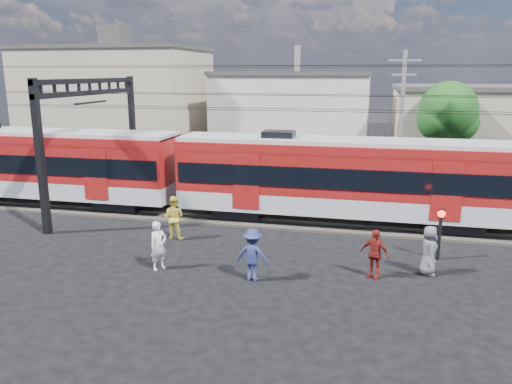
% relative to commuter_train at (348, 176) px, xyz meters
% --- Properties ---
extents(ground, '(120.00, 120.00, 0.00)m').
position_rel_commuter_train_xyz_m(ground, '(-3.37, -8.00, -2.40)').
color(ground, black).
rests_on(ground, ground).
extents(track_bed, '(70.00, 3.40, 0.12)m').
position_rel_commuter_train_xyz_m(track_bed, '(-3.37, 0.00, -2.34)').
color(track_bed, '#2D2823').
rests_on(track_bed, ground).
extents(rail_near, '(70.00, 0.12, 0.12)m').
position_rel_commuter_train_xyz_m(rail_near, '(-3.37, -0.75, -2.22)').
color(rail_near, '#59544C').
rests_on(rail_near, track_bed).
extents(rail_far, '(70.00, 0.12, 0.12)m').
position_rel_commuter_train_xyz_m(rail_far, '(-3.37, 0.75, -2.22)').
color(rail_far, '#59544C').
rests_on(rail_far, track_bed).
extents(commuter_train, '(50.30, 3.08, 4.17)m').
position_rel_commuter_train_xyz_m(commuter_train, '(0.00, 0.00, 0.00)').
color(commuter_train, black).
rests_on(commuter_train, ground).
extents(catenary, '(70.00, 9.30, 7.52)m').
position_rel_commuter_train_xyz_m(catenary, '(-12.02, -0.00, 2.73)').
color(catenary, black).
rests_on(catenary, ground).
extents(building_west, '(14.28, 10.20, 9.30)m').
position_rel_commuter_train_xyz_m(building_west, '(-20.37, 16.00, 2.25)').
color(building_west, gray).
rests_on(building_west, ground).
extents(building_midwest, '(12.24, 12.24, 7.30)m').
position_rel_commuter_train_xyz_m(building_midwest, '(-5.37, 19.00, 1.25)').
color(building_midwest, beige).
rests_on(building_midwest, ground).
extents(building_mideast, '(16.32, 10.20, 6.30)m').
position_rel_commuter_train_xyz_m(building_mideast, '(10.63, 16.00, 0.75)').
color(building_mideast, gray).
rests_on(building_mideast, ground).
extents(utility_pole_mid, '(1.80, 0.24, 8.50)m').
position_rel_commuter_train_xyz_m(utility_pole_mid, '(2.63, 7.00, 2.13)').
color(utility_pole_mid, slate).
rests_on(utility_pole_mid, ground).
extents(tree_near, '(3.82, 3.64, 6.72)m').
position_rel_commuter_train_xyz_m(tree_near, '(5.82, 10.09, 2.26)').
color(tree_near, '#382619').
rests_on(tree_near, ground).
extents(pedestrian_a, '(0.76, 0.81, 1.85)m').
position_rel_commuter_train_xyz_m(pedestrian_a, '(-6.60, -7.33, -1.48)').
color(pedestrian_a, silver).
rests_on(pedestrian_a, ground).
extents(pedestrian_b, '(0.96, 0.75, 1.96)m').
position_rel_commuter_train_xyz_m(pedestrian_b, '(-7.38, -3.89, -1.42)').
color(pedestrian_b, gold).
rests_on(pedestrian_b, ground).
extents(pedestrian_c, '(1.30, 0.83, 1.91)m').
position_rel_commuter_train_xyz_m(pedestrian_c, '(-2.92, -7.57, -1.45)').
color(pedestrian_c, navy).
rests_on(pedestrian_c, ground).
extents(pedestrian_d, '(1.16, 0.85, 1.82)m').
position_rel_commuter_train_xyz_m(pedestrian_d, '(1.28, -6.36, -1.49)').
color(pedestrian_d, maroon).
rests_on(pedestrian_d, ground).
extents(pedestrian_e, '(0.71, 0.97, 1.84)m').
position_rel_commuter_train_xyz_m(pedestrian_e, '(3.22, -5.60, -1.48)').
color(pedestrian_e, '#55555B').
rests_on(pedestrian_e, ground).
extents(crossing_signal, '(0.30, 0.30, 2.07)m').
position_rel_commuter_train_xyz_m(crossing_signal, '(3.77, -3.95, -0.96)').
color(crossing_signal, black).
rests_on(crossing_signal, ground).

